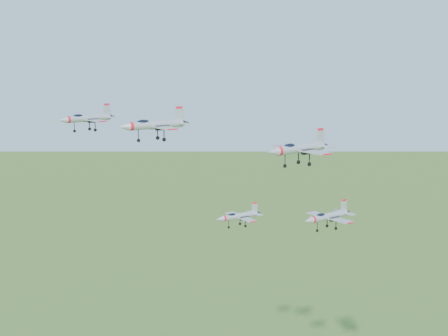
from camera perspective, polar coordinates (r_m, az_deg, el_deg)
jet_lead at (r=109.72m, az=-12.45°, el=4.47°), size 10.97×9.03×2.94m
jet_left_high at (r=106.50m, az=-6.43°, el=3.97°), size 13.50×11.22×3.61m
jet_right_high at (r=96.00m, az=6.83°, el=1.80°), size 13.01×10.67×3.49m
jet_left_low at (r=127.50m, az=1.34°, el=-4.40°), size 11.02×9.16×2.94m
jet_right_low at (r=120.34m, az=9.44°, el=-4.38°), size 12.55×10.31×3.36m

